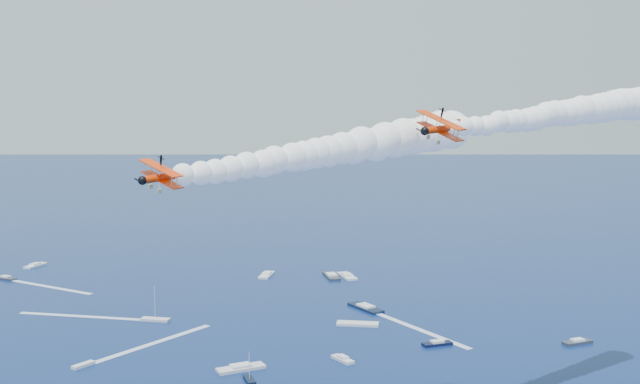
{
  "coord_description": "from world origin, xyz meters",
  "views": [
    {
      "loc": [
        7.38,
        -80.33,
        59.1
      ],
      "look_at": [
        4.76,
        25.47,
        47.47
      ],
      "focal_mm": 41.84,
      "sensor_mm": 36.0,
      "label": 1
    }
  ],
  "objects": [
    {
      "name": "spectator_boats",
      "position": [
        -0.24,
        114.85,
        0.35
      ],
      "size": [
        244.0,
        173.89,
        0.7
      ],
      "color": "#0E1A32",
      "rests_on": "ground"
    },
    {
      "name": "smoke_trail_trail",
      "position": [
        7.68,
        33.99,
        53.24
      ],
      "size": [
        67.03,
        67.0,
        11.79
      ],
      "primitive_type": null,
      "rotation": [
        0.0,
        0.0,
        3.94
      ],
      "color": "white"
    },
    {
      "name": "smoke_trail_lead",
      "position": [
        48.95,
        58.84,
        58.53
      ],
      "size": [
        66.94,
        64.98,
        11.79
      ],
      "primitive_type": null,
      "rotation": [
        0.0,
        0.0,
        3.8
      ],
      "color": "white"
    },
    {
      "name": "biplane_trail",
      "position": [
        -14.35,
        11.33,
        50.82
      ],
      "size": [
        10.79,
        11.02,
        6.77
      ],
      "primitive_type": null,
      "rotation": [
        -0.23,
        0.07,
        3.94
      ],
      "color": "#FF3505"
    },
    {
      "name": "biplane_lead",
      "position": [
        23.87,
        39.62,
        56.11
      ],
      "size": [
        13.18,
        13.85,
        9.01
      ],
      "primitive_type": null,
      "rotation": [
        -0.32,
        0.07,
        3.8
      ],
      "color": "#ED3604"
    },
    {
      "name": "boat_wakes",
      "position": [
        -41.37,
        127.21,
        0.03
      ],
      "size": [
        147.22,
        85.19,
        0.04
      ],
      "color": "white",
      "rests_on": "ground"
    }
  ]
}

